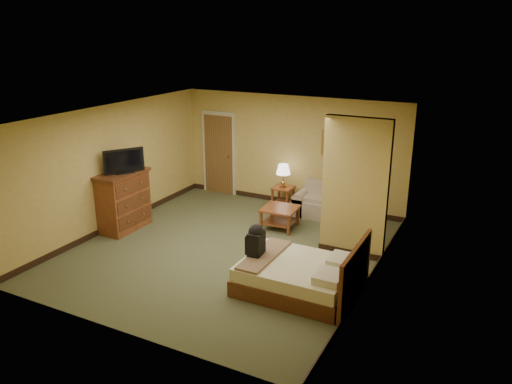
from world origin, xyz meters
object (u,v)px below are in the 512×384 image
Objects in this scene: dresser at (124,201)px; coffee_table at (280,213)px; loveseat at (328,206)px; bed at (301,276)px.

coffee_table is at bearing 27.63° from dresser.
loveseat is 4.45m from dresser.
loveseat is at bearing 101.90° from bed.
dresser is 0.66× the size of bed.
bed reaches higher than loveseat.
dresser is at bearing 169.98° from bed.
dresser is at bearing -144.10° from loveseat.
bed is (1.40, -2.28, -0.06)m from coffee_table.
dresser reaches higher than loveseat.
bed is (4.30, -0.76, -0.36)m from dresser.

